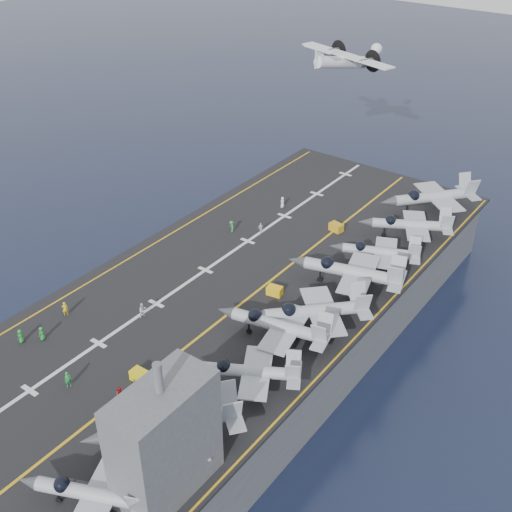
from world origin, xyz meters
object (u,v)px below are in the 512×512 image
Objects in this scene: tow_cart_a at (140,376)px; transport_plane at (346,62)px; fighter_jet_0 at (92,493)px; island_superstructure at (164,429)px.

tow_cart_a is 0.08× the size of transport_plane.
fighter_jet_0 is at bearing -58.86° from tow_cart_a.
island_superstructure is 1.00× the size of fighter_jet_0.
transport_plane is (-28.98, 81.55, 9.22)m from island_superstructure.
tow_cart_a is at bearing 121.14° from fighter_jet_0.
tow_cart_a is (-8.70, 14.40, -1.58)m from fighter_jet_0.
fighter_jet_0 is 16.90m from tow_cart_a.
fighter_jet_0 reaches higher than tow_cart_a.
transport_plane is (-16.62, 73.08, 16.10)m from tow_cart_a.
island_superstructure reaches higher than fighter_jet_0.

